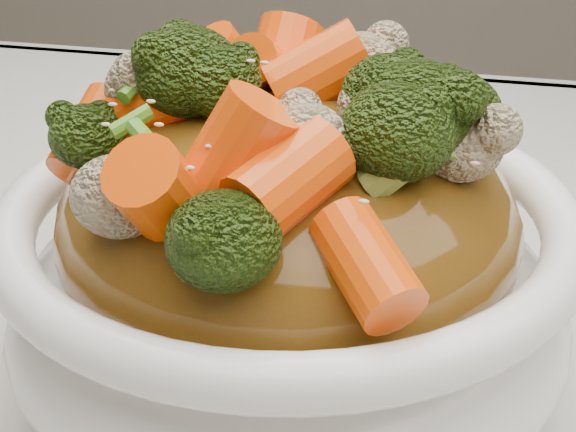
# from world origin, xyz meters

# --- Properties ---
(tablecloth) EXTENTS (1.20, 0.80, 0.04)m
(tablecloth) POSITION_xyz_m (0.00, 0.00, 0.73)
(tablecloth) COLOR silver
(tablecloth) RESTS_ON dining_table
(bowl) EXTENTS (0.31, 0.31, 0.09)m
(bowl) POSITION_xyz_m (-0.05, -0.04, 0.80)
(bowl) COLOR white
(bowl) RESTS_ON tablecloth
(sauce_base) EXTENTS (0.25, 0.25, 0.10)m
(sauce_base) POSITION_xyz_m (-0.05, -0.04, 0.83)
(sauce_base) COLOR #5E3B10
(sauce_base) RESTS_ON bowl
(carrots) EXTENTS (0.25, 0.25, 0.05)m
(carrots) POSITION_xyz_m (-0.05, -0.04, 0.90)
(carrots) COLOR #FF5408
(carrots) RESTS_ON sauce_base
(broccoli) EXTENTS (0.25, 0.25, 0.05)m
(broccoli) POSITION_xyz_m (-0.05, -0.04, 0.90)
(broccoli) COLOR black
(broccoli) RESTS_ON sauce_base
(cauliflower) EXTENTS (0.25, 0.25, 0.04)m
(cauliflower) POSITION_xyz_m (-0.05, -0.04, 0.89)
(cauliflower) COLOR tan
(cauliflower) RESTS_ON sauce_base
(scallions) EXTENTS (0.19, 0.19, 0.02)m
(scallions) POSITION_xyz_m (-0.05, -0.04, 0.90)
(scallions) COLOR #45881F
(scallions) RESTS_ON sauce_base
(sesame_seeds) EXTENTS (0.23, 0.23, 0.01)m
(sesame_seeds) POSITION_xyz_m (-0.05, -0.04, 0.90)
(sesame_seeds) COLOR beige
(sesame_seeds) RESTS_ON sauce_base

